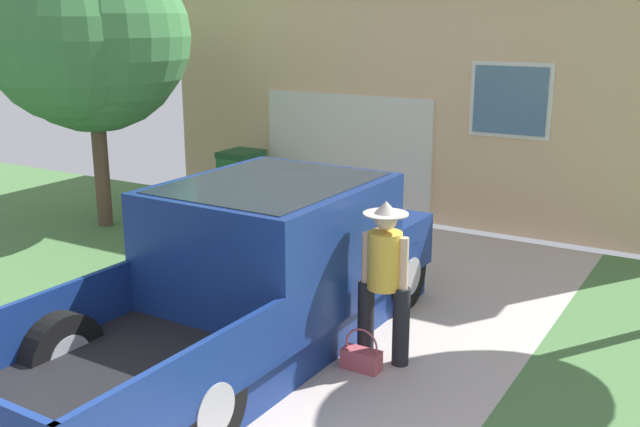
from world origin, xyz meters
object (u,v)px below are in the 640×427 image
pickup_truck (259,273)px  handbag (361,357)px  house_with_garage (472,72)px  person_with_hat (384,275)px  wheeled_trash_bin (242,177)px  neighbor_tree (90,37)px

pickup_truck → handbag: pickup_truck is taller
house_with_garage → handbag: bearing=-76.7°
pickup_truck → person_with_hat: size_ratio=3.40×
wheeled_trash_bin → person_with_hat: bearing=-40.8°
pickup_truck → wheeled_trash_bin: pickup_truck is taller
handbag → person_with_hat: bearing=72.1°
person_with_hat → handbag: size_ratio=3.86×
person_with_hat → house_with_garage: (-2.09, 8.19, 1.33)m
handbag → wheeled_trash_bin: bearing=136.8°
pickup_truck → house_with_garage: 8.64m
person_with_hat → neighbor_tree: size_ratio=0.36×
pickup_truck → wheeled_trash_bin: 5.59m
handbag → neighbor_tree: 7.04m
neighbor_tree → wheeled_trash_bin: (1.32, 1.99, -2.42)m
handbag → pickup_truck: bearing=180.0°
house_with_garage → wheeled_trash_bin: bearing=-123.0°
house_with_garage → wheeled_trash_bin: 5.16m
handbag → neighbor_tree: neighbor_tree is taller
pickup_truck → neighbor_tree: bearing=154.6°
wheeled_trash_bin → neighbor_tree: bearing=-123.5°
house_with_garage → neighbor_tree: 7.30m
neighbor_tree → wheeled_trash_bin: 3.40m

